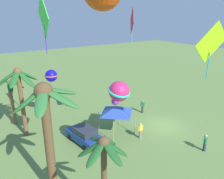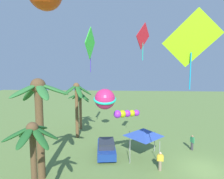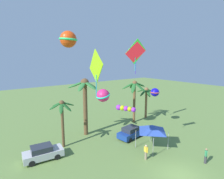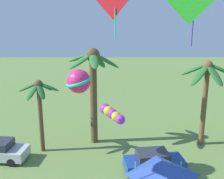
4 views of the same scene
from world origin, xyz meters
TOP-DOWN VIEW (x-y plane):
  - palm_tree_0 at (6.54, 12.52)m, footprint 4.04×3.82m
  - palm_tree_1 at (-2.16, 12.96)m, footprint 4.24×4.10m
  - palm_tree_2 at (-6.01, 11.46)m, footprint 3.00×2.72m
  - parked_car_0 at (2.05, 8.42)m, footprint 4.09×2.21m
  - festival_tent at (1.91, 4.85)m, footprint 2.86×2.86m
  - kite_ball_4 at (-2.67, 8.02)m, footprint 1.80×1.82m
  - kite_tube_5 at (-0.75, 6.55)m, footprint 1.39×2.09m

SIDE VIEW (x-z plane):
  - parked_car_0 at x=2.05m, z-range 0.00..1.51m
  - festival_tent at x=1.91m, z-range 1.04..3.89m
  - palm_tree_2 at x=-6.01m, z-range 1.41..7.03m
  - kite_tube_5 at x=-0.75m, z-range 4.56..5.20m
  - palm_tree_0 at x=6.54m, z-range 1.77..8.61m
  - palm_tree_1 at x=-2.16m, z-range 1.72..9.46m
  - kite_ball_4 at x=-2.67m, z-range 5.63..7.05m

